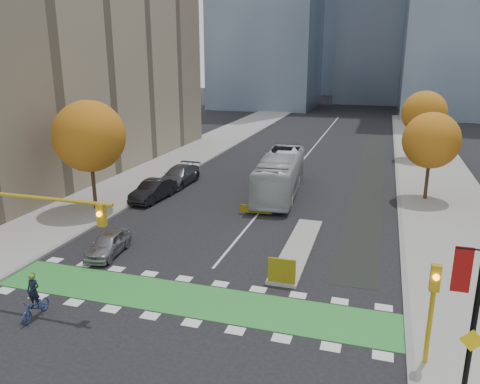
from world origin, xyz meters
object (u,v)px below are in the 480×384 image
Objects in this scene: tree_east_far at (424,113)px; traffic_signal_west at (10,217)px; hazard_board at (282,271)px; parked_car_b at (153,190)px; parked_car_c at (179,176)px; traffic_signal_east at (433,300)px; bus at (280,174)px; cyclist at (35,303)px; tree_east_near at (431,141)px; parked_car_a at (108,244)px; tree_west at (89,136)px.

traffic_signal_west is (-20.43, -38.51, -1.21)m from tree_east_far.
hazard_board is at bearing -104.12° from tree_east_far.
parked_car_c is at bearing 94.59° from parked_car_b.
traffic_signal_west reaches higher than traffic_signal_east.
traffic_signal_east is 0.33× the size of bus.
parked_car_c is (-19.50, 21.09, -1.91)m from traffic_signal_east.
tree_east_far is 28.02m from parked_car_c.
cyclist is 0.37× the size of parked_car_c.
cyclist is (2.15, -1.45, -3.33)m from traffic_signal_west.
hazard_board is at bearing -114.20° from tree_east_near.
parked_car_a is at bearing -118.68° from bus.
tree_east_far is 38.64m from traffic_signal_east.
tree_west is at bearing -108.08° from parked_car_c.
traffic_signal_west is 0.69× the size of bus.
cyclist is at bearing -109.97° from bus.
tree_west reaches higher than cyclist.
parked_car_a is (5.50, -7.00, -4.96)m from tree_west.
cyclist reaches higher than parked_car_c.
cyclist is at bearing -33.99° from traffic_signal_west.
traffic_signal_west is at bearing -110.63° from parked_car_a.
traffic_signal_east is at bearing -24.04° from parked_car_a.
tree_west is at bearing -157.38° from tree_east_near.
cyclist reaches higher than parked_car_a.
traffic_signal_east is 0.83× the size of parked_car_b.
traffic_signal_east is 1.06× the size of parked_car_a.
parked_car_a is (-17.00, 5.51, -2.07)m from traffic_signal_east.
hazard_board is 8.26m from traffic_signal_east.
tree_west reaches higher than parked_car_c.
tree_east_near is at bearing 5.05° from parked_car_c.
tree_east_far reaches higher than traffic_signal_east.
traffic_signal_west is at bearing -85.91° from parked_car_c.
bus is at bearing 115.92° from traffic_signal_east.
tree_west reaches higher than tree_east_far.
tree_east_far is at bearing 88.21° from tree_east_near.
bus reaches higher than parked_car_a.
tree_east_near reaches higher than cyclist.
tree_west is at bearing -133.30° from tree_east_far.
parked_car_a is at bearing -72.12° from parked_car_b.
parked_car_c is at bearing 93.03° from parked_car_a.
hazard_board is 0.66× the size of cyclist.
bus is at bearing 31.45° from parked_car_b.
parked_car_a is 10.87m from parked_car_b.
cyclist is at bearing -65.99° from tree_west.
parked_car_c is (-9.37, 0.25, -0.90)m from bus.
parked_car_a is at bearing -119.93° from tree_east_far.
cyclist is 7.00m from parked_car_a.
tree_east_near is (8.00, 17.80, 4.06)m from hazard_board.
tree_east_near is at bearing 65.80° from hazard_board.
traffic_signal_west is 4.03× the size of cyclist.
traffic_signal_west is 22.55m from bus.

